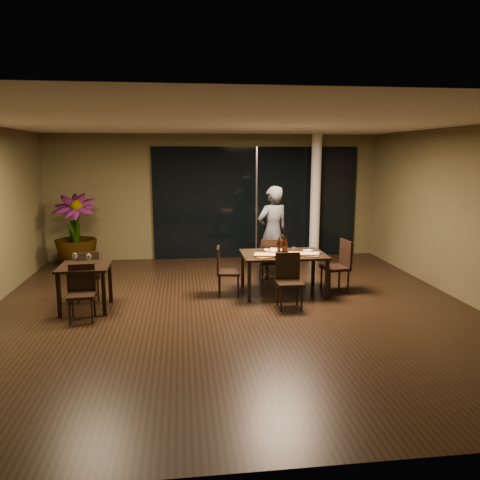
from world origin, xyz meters
name	(u,v)px	position (x,y,z in m)	size (l,w,h in m)	color
ground	(234,310)	(0.00, 0.00, 0.00)	(8.00, 8.00, 0.00)	black
wall_back	(215,197)	(0.00, 4.05, 1.50)	(8.00, 0.10, 3.00)	#4C4428
wall_front	(293,294)	(0.00, -4.05, 1.50)	(8.00, 0.10, 3.00)	#4C4428
wall_right	(470,215)	(4.05, 0.00, 1.50)	(0.10, 8.00, 3.00)	#4C4428
ceiling	(233,121)	(0.00, 0.00, 3.02)	(8.00, 8.00, 0.04)	silver
window_panel	(256,203)	(1.00, 3.96, 1.35)	(5.00, 0.06, 2.70)	black
column	(315,197)	(2.40, 3.65, 1.50)	(0.24, 0.24, 3.00)	silver
main_table	(283,257)	(1.00, 0.80, 0.68)	(1.50, 1.00, 0.75)	black
side_table	(85,273)	(-2.40, 0.30, 0.62)	(0.80, 0.80, 0.75)	black
chair_main_far	(271,259)	(0.89, 1.46, 0.51)	(0.43, 0.43, 0.91)	black
chair_main_near	(289,277)	(0.93, 0.05, 0.51)	(0.43, 0.43, 0.90)	black
chair_main_left	(224,268)	(-0.08, 0.82, 0.50)	(0.46, 0.46, 0.89)	black
chair_main_right	(340,263)	(2.06, 0.79, 0.54)	(0.50, 0.50, 0.97)	black
chair_side_far	(87,273)	(-2.47, 0.78, 0.49)	(0.51, 0.51, 0.88)	black
chair_side_near	(82,289)	(-2.37, -0.15, 0.48)	(0.42, 0.42, 0.85)	black
diner	(273,233)	(1.01, 1.89, 0.95)	(0.64, 0.43, 1.90)	#2D3133
potted_plant	(75,232)	(-3.15, 3.18, 0.83)	(0.91, 0.91, 1.66)	#1D4517
pizza_board_left	(270,256)	(0.72, 0.60, 0.76)	(0.58, 0.29, 0.01)	#3F2B14
pizza_board_right	(303,255)	(1.31, 0.62, 0.76)	(0.58, 0.29, 0.01)	#422B15
oblong_pizza_left	(270,255)	(0.72, 0.60, 0.77)	(0.54, 0.25, 0.02)	maroon
oblong_pizza_right	(303,254)	(1.31, 0.62, 0.77)	(0.47, 0.22, 0.02)	maroon
round_pizza	(273,250)	(0.87, 1.07, 0.76)	(0.33, 0.33, 0.01)	red
bottle_a	(279,245)	(0.92, 0.82, 0.90)	(0.07, 0.07, 0.30)	black
bottle_b	(286,245)	(1.05, 0.82, 0.89)	(0.06, 0.06, 0.28)	black
bottle_c	(284,244)	(1.02, 0.88, 0.91)	(0.07, 0.07, 0.31)	black
tumbler_left	(268,251)	(0.73, 0.85, 0.80)	(0.08, 0.08, 0.09)	white
tumbler_right	(294,249)	(1.22, 0.91, 0.80)	(0.08, 0.08, 0.09)	white
napkin_near	(316,253)	(1.59, 0.73, 0.76)	(0.18, 0.10, 0.01)	white
napkin_far	(308,250)	(1.51, 0.97, 0.76)	(0.18, 0.10, 0.01)	white
wine_glass_a	(75,259)	(-2.55, 0.35, 0.84)	(0.08, 0.08, 0.19)	white
wine_glass_b	(89,260)	(-2.31, 0.21, 0.85)	(0.09, 0.09, 0.19)	white
side_napkin	(86,268)	(-2.34, 0.09, 0.76)	(0.18, 0.11, 0.01)	silver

